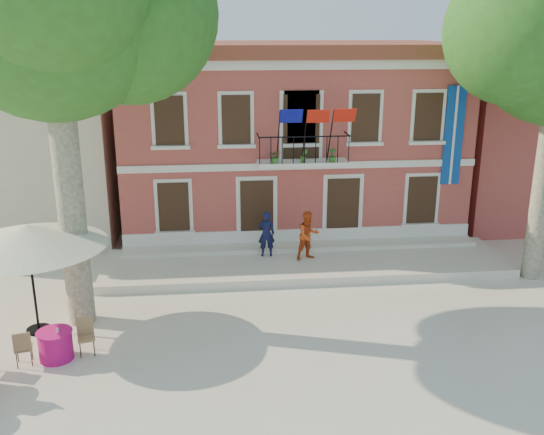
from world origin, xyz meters
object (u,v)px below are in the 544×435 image
(pedestrian_navy, at_px, (266,234))
(plane_tree_west, at_px, (50,4))
(cafe_table_1, at_px, (55,344))
(pedestrian_orange, at_px, (308,235))
(patio_umbrella, at_px, (27,236))

(pedestrian_navy, bearing_deg, plane_tree_west, 34.52)
(cafe_table_1, bearing_deg, plane_tree_west, 83.38)
(plane_tree_west, relative_size, pedestrian_orange, 6.76)
(pedestrian_orange, xyz_separation_m, cafe_table_1, (-7.33, -5.54, -0.74))
(plane_tree_west, relative_size, cafe_table_1, 5.94)
(patio_umbrella, height_order, pedestrian_orange, patio_umbrella)
(plane_tree_west, bearing_deg, patio_umbrella, -155.71)
(patio_umbrella, distance_m, pedestrian_navy, 8.24)
(plane_tree_west, relative_size, pedestrian_navy, 7.12)
(plane_tree_west, distance_m, pedestrian_navy, 10.16)
(plane_tree_west, height_order, pedestrian_navy, plane_tree_west)
(pedestrian_navy, distance_m, pedestrian_orange, 1.49)
(plane_tree_west, xyz_separation_m, pedestrian_orange, (7.09, 3.46, -7.44))
(pedestrian_navy, relative_size, pedestrian_orange, 0.95)
(patio_umbrella, distance_m, cafe_table_1, 2.97)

